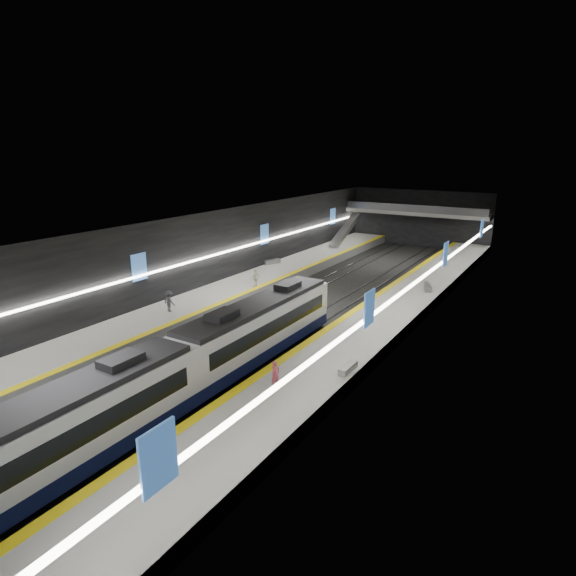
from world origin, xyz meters
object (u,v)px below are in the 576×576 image
Objects in this scene: passenger_right_a at (275,375)px; passenger_left_a at (256,278)px; bench_right_far at (428,287)px; bench_right_near at (348,368)px; train at (180,368)px; passenger_left_b at (169,301)px; escalator at (345,230)px; bench_left_far at (272,262)px.

passenger_left_a is at bearing 49.49° from passenger_right_a.
passenger_left_a is (-14.27, -7.55, 0.60)m from bench_right_far.
bench_right_far is at bearing 93.95° from bench_right_near.
train is 19.24× the size of passenger_right_a.
passenger_left_a is at bearing -95.31° from passenger_left_b.
passenger_left_b is (0.14, -33.46, -1.03)m from escalator.
bench_left_far is at bearing 134.14° from bench_right_near.
passenger_right_a is (14.42, -39.76, -1.12)m from escalator.
escalator is 4.62× the size of passenger_left_b.
passenger_right_a is at bearing 161.19° from passenger_left_b.
passenger_left_b reaches higher than bench_left_far.
bench_right_far is 16.16m from passenger_left_a.
train reaches higher than bench_right_far.
passenger_left_a is (-12.54, 15.87, 0.07)m from passenger_right_a.
bench_right_near is 4.75m from passenger_right_a.
bench_right_far is at bearing 127.91° from passenger_left_a.
passenger_left_b reaches higher than bench_right_far.
train is at bearing 142.45° from passenger_left_b.
escalator is 3.97× the size of bench_left_far.
bench_right_near is 1.11× the size of passenger_right_a.
passenger_right_a is at bearing 31.87° from train.
train reaches higher than bench_left_far.
bench_left_far is (-12.00, 27.29, -0.95)m from train.
bench_left_far is 9.52m from passenger_left_a.
bench_right_near is 19.27m from passenger_left_a.
passenger_left_b is (2.14, -18.24, 0.62)m from bench_left_far.
passenger_left_b is (-1.74, -9.57, 0.02)m from passenger_left_a.
bench_left_far is 0.98× the size of bench_right_far.
passenger_left_a is at bearing 113.56° from train.
train is 17.65× the size of passenger_left_a.
passenger_left_b is at bearing 173.48° from bench_right_near.
passenger_left_a is (3.88, -8.67, 0.61)m from bench_left_far.
passenger_left_b reaches higher than bench_right_near.
escalator is 4.62× the size of bench_right_near.
bench_left_far is 1.16× the size of bench_right_near.
bench_right_far reaches higher than bench_left_far.
train is 5.22m from passenger_right_a.
bench_right_far is at bearing 6.95° from passenger_right_a.
bench_right_near is (7.00, 6.69, -0.98)m from train.
bench_left_far is at bearing -78.32° from passenger_left_b.
bench_left_far is 18.37m from passenger_left_b.
bench_right_far is at bearing -128.09° from passenger_left_b.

